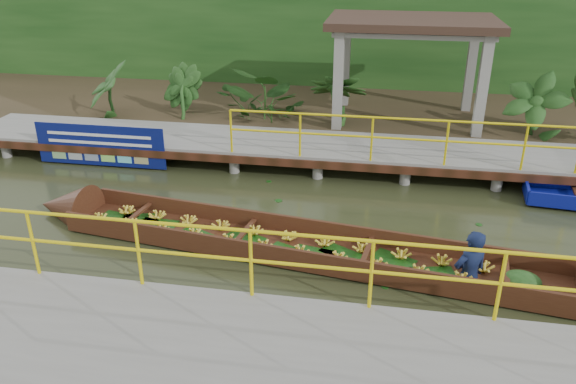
# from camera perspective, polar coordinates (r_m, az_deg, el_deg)

# --- Properties ---
(ground) EXTENTS (80.00, 80.00, 0.00)m
(ground) POSITION_cam_1_polar(r_m,az_deg,el_deg) (10.90, -4.00, -3.69)
(ground) COLOR #282E17
(ground) RESTS_ON ground
(land_strip) EXTENTS (30.00, 8.00, 0.45)m
(land_strip) POSITION_cam_1_polar(r_m,az_deg,el_deg) (17.67, 1.74, 8.38)
(land_strip) COLOR #332B19
(land_strip) RESTS_ON ground
(far_dock) EXTENTS (16.00, 2.06, 1.66)m
(far_dock) POSITION_cam_1_polar(r_m,az_deg,el_deg) (13.77, -0.63, 4.73)
(far_dock) COLOR gray
(far_dock) RESTS_ON ground
(near_dock) EXTENTS (18.00, 2.40, 1.73)m
(near_dock) POSITION_cam_1_polar(r_m,az_deg,el_deg) (7.17, -4.17, -18.00)
(near_dock) COLOR gray
(near_dock) RESTS_ON ground
(pavilion) EXTENTS (4.40, 3.00, 3.00)m
(pavilion) POSITION_cam_1_polar(r_m,az_deg,el_deg) (15.79, 12.45, 15.52)
(pavilion) COLOR gray
(pavilion) RESTS_ON ground
(foliage_backdrop) EXTENTS (30.00, 0.80, 4.00)m
(foliage_backdrop) POSITION_cam_1_polar(r_m,az_deg,el_deg) (19.70, 2.90, 15.34)
(foliage_backdrop) COLOR #184114
(foliage_backdrop) RESTS_ON ground
(vendor_boat) EXTENTS (11.18, 2.65, 2.15)m
(vendor_boat) POSITION_cam_1_polar(r_m,az_deg,el_deg) (9.86, 2.95, -5.50)
(vendor_boat) COLOR #3D1C10
(vendor_boat) RESTS_ON ground
(blue_banner) EXTENTS (3.26, 0.04, 1.02)m
(blue_banner) POSITION_cam_1_polar(r_m,az_deg,el_deg) (14.29, -18.54, 4.51)
(blue_banner) COLOR #0B145B
(blue_banner) RESTS_ON ground
(tropical_plants) EXTENTS (14.13, 1.13, 1.42)m
(tropical_plants) POSITION_cam_1_polar(r_m,az_deg,el_deg) (15.21, 4.16, 9.29)
(tropical_plants) COLOR #184114
(tropical_plants) RESTS_ON ground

